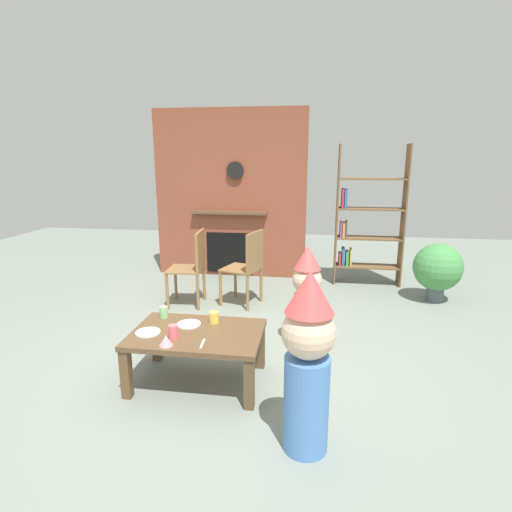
# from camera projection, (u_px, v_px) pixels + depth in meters

# --- Properties ---
(ground_plane) EXTENTS (12.00, 12.00, 0.00)m
(ground_plane) POSITION_uv_depth(u_px,v_px,m) (233.00, 357.00, 3.62)
(ground_plane) COLOR gray
(brick_fireplace_feature) EXTENTS (2.20, 0.28, 2.40)m
(brick_fireplace_feature) POSITION_uv_depth(u_px,v_px,m) (231.00, 195.00, 5.91)
(brick_fireplace_feature) COLOR brown
(brick_fireplace_feature) RESTS_ON ground_plane
(bookshelf) EXTENTS (0.90, 0.28, 1.90)m
(bookshelf) POSITION_uv_depth(u_px,v_px,m) (364.00, 223.00, 5.53)
(bookshelf) COLOR brown
(bookshelf) RESTS_ON ground_plane
(coffee_table) EXTENTS (1.00, 0.67, 0.42)m
(coffee_table) POSITION_uv_depth(u_px,v_px,m) (197.00, 340.00, 3.14)
(coffee_table) COLOR brown
(coffee_table) RESTS_ON ground_plane
(paper_cup_near_left) EXTENTS (0.07, 0.07, 0.11)m
(paper_cup_near_left) POSITION_uv_depth(u_px,v_px,m) (173.00, 332.00, 2.99)
(paper_cup_near_left) COLOR #E5666B
(paper_cup_near_left) RESTS_ON coffee_table
(paper_cup_near_right) EXTENTS (0.07, 0.07, 0.10)m
(paper_cup_near_right) POSITION_uv_depth(u_px,v_px,m) (164.00, 312.00, 3.39)
(paper_cup_near_right) COLOR #8CD18C
(paper_cup_near_right) RESTS_ON coffee_table
(paper_cup_center) EXTENTS (0.08, 0.08, 0.09)m
(paper_cup_center) POSITION_uv_depth(u_px,v_px,m) (214.00, 317.00, 3.29)
(paper_cup_center) COLOR #F2CC4C
(paper_cup_center) RESTS_ON coffee_table
(paper_plate_front) EXTENTS (0.19, 0.19, 0.01)m
(paper_plate_front) POSITION_uv_depth(u_px,v_px,m) (189.00, 324.00, 3.25)
(paper_plate_front) COLOR white
(paper_plate_front) RESTS_ON coffee_table
(paper_plate_rear) EXTENTS (0.19, 0.19, 0.01)m
(paper_plate_rear) POSITION_uv_depth(u_px,v_px,m) (148.00, 332.00, 3.10)
(paper_plate_rear) COLOR white
(paper_plate_rear) RESTS_ON coffee_table
(birthday_cake_slice) EXTENTS (0.10, 0.10, 0.08)m
(birthday_cake_slice) POSITION_uv_depth(u_px,v_px,m) (166.00, 340.00, 2.89)
(birthday_cake_slice) COLOR pink
(birthday_cake_slice) RESTS_ON coffee_table
(table_fork) EXTENTS (0.03, 0.15, 0.01)m
(table_fork) POSITION_uv_depth(u_px,v_px,m) (202.00, 344.00, 2.92)
(table_fork) COLOR silver
(table_fork) RESTS_ON coffee_table
(child_with_cone_hat) EXTENTS (0.31, 0.31, 1.13)m
(child_with_cone_hat) POSITION_uv_depth(u_px,v_px,m) (308.00, 358.00, 2.35)
(child_with_cone_hat) COLOR #4C7FC6
(child_with_cone_hat) RESTS_ON ground_plane
(child_in_pink) EXTENTS (0.27, 0.27, 0.97)m
(child_in_pink) POSITION_uv_depth(u_px,v_px,m) (307.00, 295.00, 3.69)
(child_in_pink) COLOR #E0CC66
(child_in_pink) RESTS_ON ground_plane
(dining_chair_left) EXTENTS (0.43, 0.43, 0.90)m
(dining_chair_left) POSITION_uv_depth(u_px,v_px,m) (193.00, 264.00, 4.77)
(dining_chair_left) COLOR olive
(dining_chair_left) RESTS_ON ground_plane
(dining_chair_middle) EXTENTS (0.50, 0.50, 0.90)m
(dining_chair_middle) POSITION_uv_depth(u_px,v_px,m) (248.00, 264.00, 4.76)
(dining_chair_middle) COLOR olive
(dining_chair_middle) RESTS_ON ground_plane
(potted_plant_tall) EXTENTS (0.58, 0.58, 0.72)m
(potted_plant_tall) POSITION_uv_depth(u_px,v_px,m) (438.00, 268.00, 4.93)
(potted_plant_tall) COLOR #4C5660
(potted_plant_tall) RESTS_ON ground_plane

